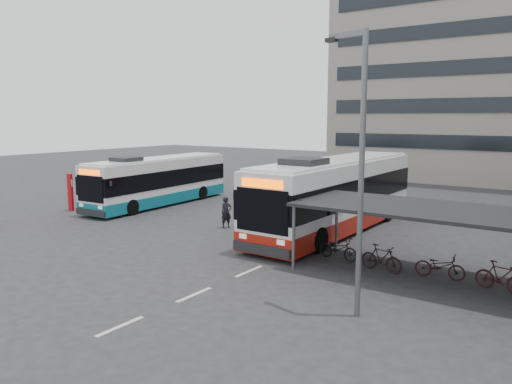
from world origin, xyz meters
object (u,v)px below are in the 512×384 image
Objects in this scene: bus_teal at (159,181)px; lamp_post at (359,158)px; pedestrian at (226,213)px; bus_main at (336,195)px.

bus_teal is 20.76m from lamp_post.
pedestrian is 12.82m from lamp_post.
bus_main is at bearing -36.80° from pedestrian.
lamp_post is (5.31, -9.56, 2.76)m from bus_main.
bus_main reaches higher than bus_teal.
pedestrian is 0.20× the size of lamp_post.
bus_teal is 8.46m from pedestrian.
lamp_post is at bearing -60.79° from bus_main.
bus_main is 1.64× the size of lamp_post.
lamp_post is (18.07, -9.76, 3.03)m from bus_teal.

